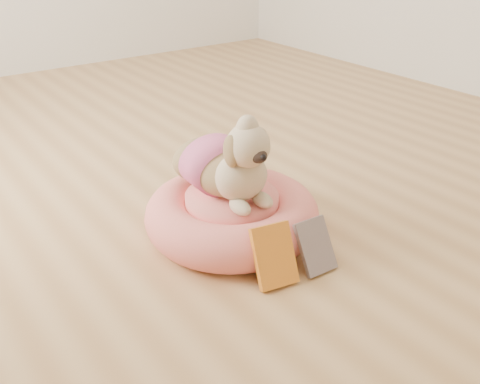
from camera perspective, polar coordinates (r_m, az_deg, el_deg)
floor at (r=2.61m, az=-2.41°, el=3.24°), size 4.50×4.50×0.00m
pet_bed at (r=1.98m, az=-0.85°, el=-2.44°), size 0.64×0.64×0.17m
dog at (r=1.88m, az=-1.47°, el=4.52°), size 0.34×0.47×0.34m
book_yellow at (r=1.73m, az=3.67°, el=-6.79°), size 0.15×0.14×0.19m
book_white at (r=1.81m, az=8.05°, el=-5.75°), size 0.13×0.12×0.17m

